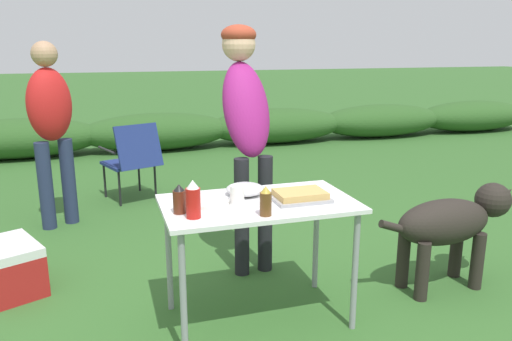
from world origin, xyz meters
TOP-DOWN VIEW (x-y plane):
  - ground_plane at (0.00, 0.00)m, footprint 60.00×60.00m
  - shrub_hedge at (-0.00, 5.28)m, footprint 14.40×0.90m
  - folding_table at (0.00, 0.00)m, footprint 1.10×0.64m
  - food_tray at (0.24, -0.05)m, footprint 0.32×0.23m
  - plate_stack at (-0.29, 0.04)m, footprint 0.25×0.25m
  - mixing_bowl at (-0.04, 0.15)m, footprint 0.23×0.23m
  - paper_cup_stack at (-0.13, -0.01)m, footprint 0.08×0.08m
  - bbq_sauce_bottle at (-0.46, -0.07)m, footprint 0.07×0.07m
  - ketchup_bottle at (-0.40, -0.16)m, footprint 0.08×0.08m
  - beer_bottle at (-0.04, -0.24)m, footprint 0.06×0.06m
  - standing_person_in_red_jacket at (0.15, 0.76)m, footprint 0.38×0.51m
  - standing_person_with_beanie at (-1.25, 2.08)m, footprint 0.48×0.44m
  - dog at (1.36, 0.02)m, footprint 1.10×0.35m
  - camp_chair_green_behind_table at (-0.54, 2.65)m, footprint 0.64×0.71m
  - cooler_box at (-1.47, 0.82)m, footprint 0.49×0.57m

SIDE VIEW (x-z plane):
  - ground_plane at x=0.00m, z-range 0.00..0.00m
  - cooler_box at x=-1.47m, z-range 0.00..0.34m
  - shrub_hedge at x=0.00m, z-range 0.00..0.58m
  - dog at x=1.36m, z-range 0.11..0.80m
  - camp_chair_green_behind_table at x=-0.54m, z-range 0.05..0.88m
  - folding_table at x=0.00m, z-range 0.29..1.03m
  - plate_stack at x=-0.29m, z-range 0.74..0.76m
  - food_tray at x=0.24m, z-range 0.74..0.79m
  - mixing_bowl at x=-0.04m, z-range 0.74..0.81m
  - paper_cup_stack at x=-0.13m, z-range 0.74..0.85m
  - bbq_sauce_bottle at x=-0.46m, z-range 0.74..0.90m
  - beer_bottle at x=-0.04m, z-range 0.74..0.90m
  - ketchup_bottle at x=-0.40m, z-range 0.73..0.94m
  - standing_person_with_beanie at x=-1.25m, z-range 0.16..1.81m
  - standing_person_in_red_jacket at x=0.15m, z-range 0.26..2.01m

